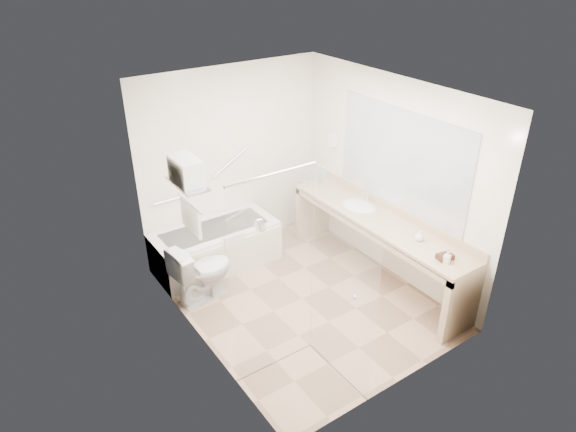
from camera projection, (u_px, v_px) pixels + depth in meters
floor at (302, 299)px, 6.19m from camera, size 3.20×3.20×0.00m
ceiling at (305, 93)px, 4.99m from camera, size 2.60×3.20×0.10m
wall_back at (232, 161)px, 6.75m from camera, size 2.60×0.10×2.50m
wall_front at (412, 277)px, 4.43m from camera, size 2.60×0.10×2.50m
wall_left at (195, 242)px, 4.94m from camera, size 0.10×3.20×2.50m
wall_right at (390, 179)px, 6.24m from camera, size 0.10×3.20×2.50m
bathtub at (216, 247)px, 6.70m from camera, size 1.60×0.73×0.59m
grab_bar_short at (168, 200)px, 6.39m from camera, size 0.40×0.03×0.03m
grab_bar_long at (230, 162)px, 6.69m from camera, size 0.53×0.03×0.33m
shower_enclosure at (307, 281)px, 4.69m from camera, size 0.96×0.91×2.11m
towel_shelf at (187, 179)px, 5.02m from camera, size 0.24×0.55×0.81m
vanity_counter at (378, 234)px, 6.28m from camera, size 0.55×2.70×0.95m
sink at (359, 208)px, 6.50m from camera, size 0.40×0.52×0.14m
faucet at (368, 197)px, 6.52m from camera, size 0.03×0.03×0.14m
mirror at (401, 160)px, 5.98m from camera, size 0.02×2.00×1.20m
hairdryer_unit at (333, 139)px, 6.88m from camera, size 0.08×0.10×0.18m
toilet at (203, 272)px, 6.05m from camera, size 0.79×0.51×0.73m
amenity_basket at (445, 257)px, 5.39m from camera, size 0.19×0.14×0.06m
soap_bottle_a at (447, 260)px, 5.33m from camera, size 0.10×0.15×0.06m
soap_bottle_b at (419, 237)px, 5.71m from camera, size 0.11×0.13×0.09m
water_bottle_left at (311, 178)px, 7.00m from camera, size 0.06×0.06×0.20m
water_bottle_mid at (319, 181)px, 6.90m from camera, size 0.07×0.07×0.21m
water_bottle_right at (320, 175)px, 7.07m from camera, size 0.07×0.07×0.22m
drinking_glass_near at (305, 183)px, 6.97m from camera, size 0.08×0.08×0.09m
drinking_glass_far at (330, 195)px, 6.64m from camera, size 0.07×0.07×0.09m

